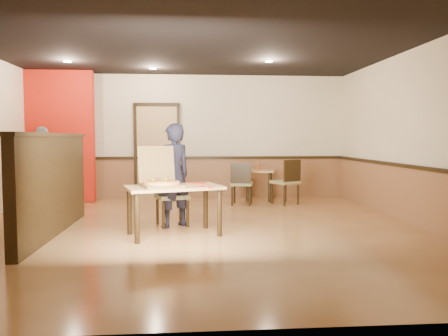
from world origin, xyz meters
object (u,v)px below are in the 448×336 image
object	(u,v)px
main_table	(174,193)
passerby	(42,167)
diner	(173,175)
condiment	(259,167)
side_chair_left	(242,182)
pizza_box	(161,181)
diner_chair	(171,193)
side_chair_right	(287,180)
side_table	(259,178)

from	to	relation	value
main_table	passerby	size ratio (longest dim) A/B	0.92
diner	condiment	xyz separation A→B (m)	(1.73, 2.56, -0.05)
side_chair_left	pizza_box	xyz separation A→B (m)	(-1.45, -2.72, 0.30)
diner	condiment	world-z (taller)	diner
passerby	diner	bearing A→B (deg)	-143.66
side_chair_left	passerby	bearing A→B (deg)	12.59
diner_chair	main_table	bearing A→B (deg)	-102.03
passerby	condiment	world-z (taller)	passerby
pizza_box	condiment	bearing A→B (deg)	41.38
main_table	diner	xyz separation A→B (m)	(-0.03, 0.60, 0.20)
side_chair_left	diner	xyz separation A→B (m)	(-1.31, -2.07, 0.32)
diner_chair	diner	bearing A→B (deg)	-90.30
diner	pizza_box	xyz separation A→B (m)	(-0.15, -0.65, -0.03)
side_chair_left	passerby	world-z (taller)	passerby
main_table	side_chair_right	size ratio (longest dim) A/B	1.58
side_table	condiment	distance (m)	0.27
condiment	side_chair_right	bearing A→B (deg)	-43.23
passerby	pizza_box	world-z (taller)	passerby
side_chair_right	condiment	size ratio (longest dim) A/B	6.76
main_table	condiment	bearing A→B (deg)	44.65
passerby	diner_chair	bearing A→B (deg)	-142.20
side_chair_left	side_chair_right	distance (m)	0.95
diner_chair	pizza_box	distance (m)	0.84
main_table	side_chair_right	distance (m)	3.48
passerby	condiment	xyz separation A→B (m)	(4.39, 0.43, -0.06)
main_table	side_chair_left	distance (m)	2.96
diner_chair	side_table	bearing A→B (deg)	36.80
main_table	side_chair_right	bearing A→B (deg)	33.16
passerby	pizza_box	bearing A→B (deg)	-152.86
side_table	pizza_box	world-z (taller)	pizza_box
diner_chair	side_table	size ratio (longest dim) A/B	1.25
side_chair_right	condiment	world-z (taller)	side_chair_right
side_chair_right	pizza_box	xyz separation A→B (m)	(-2.40, -2.72, 0.26)
diner_chair	side_chair_right	size ratio (longest dim) A/B	1.01
diner_chair	pizza_box	bearing A→B (deg)	-114.97
diner	condiment	bearing A→B (deg)	-157.64
side_chair_left	condiment	world-z (taller)	side_chair_left
diner_chair	passerby	world-z (taller)	passerby
diner	passerby	xyz separation A→B (m)	(-2.66, 2.13, 0.00)
main_table	diner	world-z (taller)	diner
passerby	side_table	bearing A→B (deg)	-97.87
side_chair_left	side_table	world-z (taller)	side_chair_left
condiment	diner	bearing A→B (deg)	-124.06
main_table	pizza_box	world-z (taller)	pizza_box
side_table	diner	bearing A→B (deg)	-123.45
side_chair_right	diner	size ratio (longest dim) A/B	0.58
pizza_box	diner_chair	bearing A→B (deg)	64.36
side_chair_left	side_table	bearing A→B (deg)	-113.71
side_chair_right	passerby	world-z (taller)	passerby
side_chair_left	pizza_box	world-z (taller)	pizza_box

